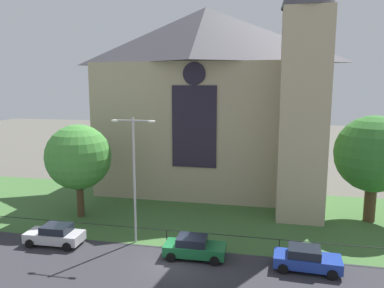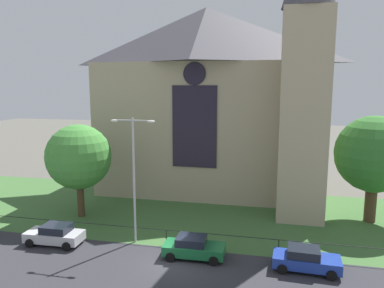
{
  "view_description": "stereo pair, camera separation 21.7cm",
  "coord_description": "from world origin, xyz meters",
  "px_view_note": "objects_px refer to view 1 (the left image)",
  "views": [
    {
      "loc": [
        6.13,
        -23.03,
        11.87
      ],
      "look_at": [
        -0.5,
        8.0,
        6.75
      ],
      "focal_mm": 35.13,
      "sensor_mm": 36.0,
      "label": 1
    },
    {
      "loc": [
        6.34,
        -22.98,
        11.87
      ],
      "look_at": [
        -0.5,
        8.0,
        6.75
      ],
      "focal_mm": 35.13,
      "sensor_mm": 36.0,
      "label": 2
    }
  ],
  "objects_px": {
    "tree_right_far": "(374,154)",
    "parked_car_silver": "(55,235)",
    "church_building": "(211,98)",
    "parked_car_blue": "(306,259)",
    "tree_left_near": "(78,157)",
    "parked_car_green": "(194,247)",
    "streetlamp_near": "(134,166)"
  },
  "relations": [
    {
      "from": "tree_left_near",
      "to": "streetlamp_near",
      "type": "xyz_separation_m",
      "value": [
        6.83,
        -4.26,
        0.45
      ]
    },
    {
      "from": "parked_car_blue",
      "to": "tree_left_near",
      "type": "bearing_deg",
      "value": 165.21
    },
    {
      "from": "tree_right_far",
      "to": "parked_car_green",
      "type": "xyz_separation_m",
      "value": [
        -13.51,
        -10.09,
        -5.18
      ]
    },
    {
      "from": "church_building",
      "to": "parked_car_green",
      "type": "distance_m",
      "value": 19.71
    },
    {
      "from": "tree_left_near",
      "to": "parked_car_blue",
      "type": "xyz_separation_m",
      "value": [
        19.09,
        -6.07,
        -4.7
      ]
    },
    {
      "from": "parked_car_silver",
      "to": "parked_car_green",
      "type": "distance_m",
      "value": 10.58
    },
    {
      "from": "tree_left_near",
      "to": "parked_car_green",
      "type": "relative_size",
      "value": 1.97
    },
    {
      "from": "streetlamp_near",
      "to": "parked_car_blue",
      "type": "height_order",
      "value": "streetlamp_near"
    },
    {
      "from": "church_building",
      "to": "parked_car_blue",
      "type": "bearing_deg",
      "value": -62.39
    },
    {
      "from": "parked_car_silver",
      "to": "parked_car_blue",
      "type": "xyz_separation_m",
      "value": [
        17.99,
        -0.14,
        0.0
      ]
    },
    {
      "from": "parked_car_silver",
      "to": "parked_car_green",
      "type": "relative_size",
      "value": 1.0
    },
    {
      "from": "tree_left_near",
      "to": "parked_car_silver",
      "type": "xyz_separation_m",
      "value": [
        1.1,
        -5.93,
        -4.7
      ]
    },
    {
      "from": "streetlamp_near",
      "to": "parked_car_green",
      "type": "height_order",
      "value": "streetlamp_near"
    },
    {
      "from": "parked_car_green",
      "to": "tree_right_far",
      "type": "bearing_deg",
      "value": 35.3
    },
    {
      "from": "tree_left_near",
      "to": "parked_car_silver",
      "type": "distance_m",
      "value": 7.65
    },
    {
      "from": "streetlamp_near",
      "to": "parked_car_silver",
      "type": "distance_m",
      "value": 7.88
    },
    {
      "from": "tree_right_far",
      "to": "parked_car_green",
      "type": "relative_size",
      "value": 2.18
    },
    {
      "from": "church_building",
      "to": "tree_left_near",
      "type": "distance_m",
      "value": 15.84
    },
    {
      "from": "tree_left_near",
      "to": "parked_car_blue",
      "type": "distance_m",
      "value": 20.57
    },
    {
      "from": "church_building",
      "to": "streetlamp_near",
      "type": "xyz_separation_m",
      "value": [
        -3.17,
        -15.56,
        -4.37
      ]
    },
    {
      "from": "tree_right_far",
      "to": "church_building",
      "type": "bearing_deg",
      "value": 155.01
    },
    {
      "from": "church_building",
      "to": "parked_car_green",
      "type": "xyz_separation_m",
      "value": [
        1.68,
        -17.17,
        -9.53
      ]
    },
    {
      "from": "church_building",
      "to": "parked_car_silver",
      "type": "height_order",
      "value": "church_building"
    },
    {
      "from": "church_building",
      "to": "tree_right_far",
      "type": "height_order",
      "value": "church_building"
    },
    {
      "from": "streetlamp_near",
      "to": "parked_car_green",
      "type": "relative_size",
      "value": 2.23
    },
    {
      "from": "church_building",
      "to": "streetlamp_near",
      "type": "bearing_deg",
      "value": -101.52
    },
    {
      "from": "tree_right_far",
      "to": "parked_car_silver",
      "type": "height_order",
      "value": "tree_right_far"
    },
    {
      "from": "tree_left_near",
      "to": "parked_car_silver",
      "type": "relative_size",
      "value": 1.97
    },
    {
      "from": "parked_car_silver",
      "to": "parked_car_blue",
      "type": "relative_size",
      "value": 0.99
    },
    {
      "from": "parked_car_green",
      "to": "tree_left_near",
      "type": "bearing_deg",
      "value": 151.86
    },
    {
      "from": "parked_car_green",
      "to": "streetlamp_near",
      "type": "bearing_deg",
      "value": 160.2
    },
    {
      "from": "tree_right_far",
      "to": "parked_car_blue",
      "type": "xyz_separation_m",
      "value": [
        -6.11,
        -10.29,
        -5.18
      ]
    }
  ]
}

